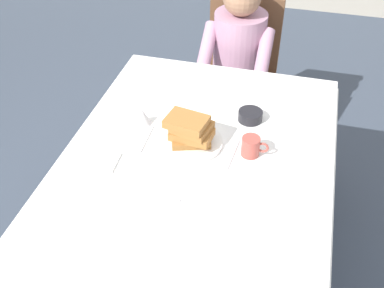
% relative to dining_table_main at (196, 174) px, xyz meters
% --- Properties ---
extents(ground_plane, '(14.00, 14.00, 0.00)m').
position_rel_dining_table_main_xyz_m(ground_plane, '(0.00, 0.00, -0.65)').
color(ground_plane, '#3D4756').
extents(dining_table_main, '(1.12, 1.52, 0.74)m').
position_rel_dining_table_main_xyz_m(dining_table_main, '(0.00, 0.00, 0.00)').
color(dining_table_main, white).
rests_on(dining_table_main, ground).
extents(chair_diner, '(0.44, 0.45, 0.93)m').
position_rel_dining_table_main_xyz_m(chair_diner, '(-0.01, 1.17, -0.12)').
color(chair_diner, brown).
rests_on(chair_diner, ground).
extents(diner_person, '(0.40, 0.43, 1.12)m').
position_rel_dining_table_main_xyz_m(diner_person, '(-0.01, 1.01, 0.02)').
color(diner_person, '#B2849E').
rests_on(diner_person, ground).
extents(plate_breakfast, '(0.28, 0.28, 0.02)m').
position_rel_dining_table_main_xyz_m(plate_breakfast, '(-0.05, 0.08, 0.10)').
color(plate_breakfast, white).
rests_on(plate_breakfast, dining_table_main).
extents(breakfast_stack, '(0.21, 0.17, 0.12)m').
position_rel_dining_table_main_xyz_m(breakfast_stack, '(-0.05, 0.08, 0.17)').
color(breakfast_stack, '#A36B33').
rests_on(breakfast_stack, plate_breakfast).
extents(cup_coffee, '(0.11, 0.08, 0.08)m').
position_rel_dining_table_main_xyz_m(cup_coffee, '(0.21, 0.08, 0.13)').
color(cup_coffee, '#B24C42').
rests_on(cup_coffee, dining_table_main).
extents(bowl_butter, '(0.11, 0.11, 0.04)m').
position_rel_dining_table_main_xyz_m(bowl_butter, '(0.17, 0.32, 0.11)').
color(bowl_butter, black).
rests_on(bowl_butter, dining_table_main).
extents(syrup_pitcher, '(0.08, 0.08, 0.07)m').
position_rel_dining_table_main_xyz_m(syrup_pitcher, '(-0.29, 0.17, 0.13)').
color(syrup_pitcher, silver).
rests_on(syrup_pitcher, dining_table_main).
extents(fork_left_of_plate, '(0.02, 0.18, 0.00)m').
position_rel_dining_table_main_xyz_m(fork_left_of_plate, '(-0.24, 0.06, 0.09)').
color(fork_left_of_plate, silver).
rests_on(fork_left_of_plate, dining_table_main).
extents(knife_right_of_plate, '(0.03, 0.20, 0.00)m').
position_rel_dining_table_main_xyz_m(knife_right_of_plate, '(0.14, 0.06, 0.09)').
color(knife_right_of_plate, silver).
rests_on(knife_right_of_plate, dining_table_main).
extents(spoon_near_edge, '(0.15, 0.02, 0.00)m').
position_rel_dining_table_main_xyz_m(spoon_near_edge, '(-0.07, -0.25, 0.09)').
color(spoon_near_edge, silver).
rests_on(spoon_near_edge, dining_table_main).
extents(napkin_folded, '(0.18, 0.13, 0.01)m').
position_rel_dining_table_main_xyz_m(napkin_folded, '(-0.39, -0.12, 0.09)').
color(napkin_folded, white).
rests_on(napkin_folded, dining_table_main).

